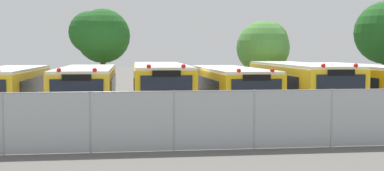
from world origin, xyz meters
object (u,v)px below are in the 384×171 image
at_px(school_bus_3, 230,90).
at_px(school_bus_2, 160,89).
at_px(tree_2, 265,46).
at_px(school_bus_4, 298,88).
at_px(school_bus_0, 9,92).
at_px(school_bus_5, 361,87).
at_px(tree_1, 99,35).
at_px(school_bus_1, 87,91).

bearing_deg(school_bus_3, school_bus_2, -0.13).
bearing_deg(tree_2, school_bus_4, -93.83).
bearing_deg(school_bus_0, school_bus_5, -179.28).
xyz_separation_m(school_bus_0, school_bus_5, (17.05, 0.02, 0.04)).
height_order(school_bus_5, tree_2, tree_2).
relative_size(school_bus_0, tree_1, 1.65).
height_order(school_bus_2, school_bus_5, school_bus_2).
relative_size(school_bus_0, school_bus_1, 0.95).
height_order(school_bus_2, school_bus_3, school_bus_2).
relative_size(tree_1, tree_2, 1.13).
bearing_deg(tree_1, tree_2, 2.92).
xyz_separation_m(school_bus_0, school_bus_4, (13.68, -0.23, 0.09)).
bearing_deg(school_bus_4, tree_2, -92.53).
xyz_separation_m(school_bus_1, school_bus_4, (10.12, -0.01, 0.08)).
bearing_deg(school_bus_2, school_bus_1, -0.42).
height_order(school_bus_0, school_bus_1, school_bus_1).
xyz_separation_m(school_bus_4, tree_1, (-9.91, 7.52, 2.75)).
height_order(tree_1, tree_2, tree_1).
height_order(school_bus_2, tree_1, tree_1).
xyz_separation_m(school_bus_4, tree_2, (0.54, 8.05, 2.12)).
relative_size(school_bus_4, school_bus_5, 0.96).
height_order(school_bus_3, school_bus_4, school_bus_4).
distance_m(school_bus_0, school_bus_3, 10.32).
bearing_deg(school_bus_5, tree_1, -29.55).
height_order(school_bus_1, school_bus_3, school_bus_1).
bearing_deg(school_bus_2, tree_1, -66.28).
height_order(school_bus_3, school_bus_5, school_bus_5).
height_order(school_bus_3, tree_1, tree_1).
xyz_separation_m(tree_1, tree_2, (10.45, 0.53, -0.64)).
relative_size(school_bus_4, tree_2, 2.15).
bearing_deg(school_bus_1, tree_2, -142.63).
relative_size(school_bus_1, school_bus_2, 0.99).
distance_m(school_bus_0, school_bus_5, 17.05).
xyz_separation_m(school_bus_3, tree_2, (3.90, 8.09, 2.22)).
xyz_separation_m(school_bus_0, school_bus_1, (3.56, -0.22, 0.01)).
bearing_deg(school_bus_2, tree_2, -130.80).
xyz_separation_m(school_bus_3, tree_1, (-6.55, 7.55, 2.85)).
height_order(school_bus_1, tree_1, tree_1).
relative_size(school_bus_5, tree_2, 2.23).
height_order(school_bus_0, school_bus_2, school_bus_2).
bearing_deg(school_bus_0, tree_1, -116.65).
xyz_separation_m(school_bus_0, tree_2, (14.22, 7.82, 2.20)).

